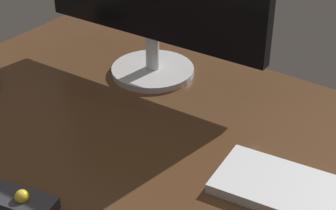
% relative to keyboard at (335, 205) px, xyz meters
% --- Properties ---
extents(desk, '(1.40, 0.84, 0.02)m').
position_rel_keyboard_xyz_m(desk, '(-0.31, -0.02, -0.02)').
color(desk, '#4C301C').
rests_on(desk, ground).
extents(keyboard, '(0.45, 0.19, 0.02)m').
position_rel_keyboard_xyz_m(keyboard, '(0.00, 0.00, 0.00)').
color(keyboard, silver).
rests_on(keyboard, desk).
extents(media_remote, '(0.17, 0.09, 0.04)m').
position_rel_keyboard_xyz_m(media_remote, '(-0.47, -0.32, 0.00)').
color(media_remote, '#2D2D33').
rests_on(media_remote, desk).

